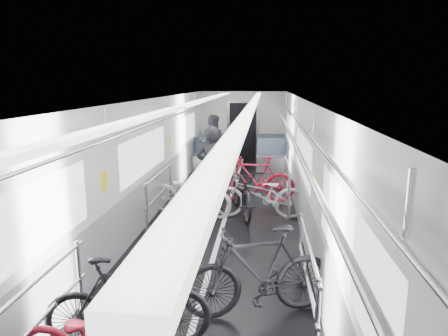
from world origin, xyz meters
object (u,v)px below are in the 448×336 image
object	(u,v)px
bike_left_mid	(128,303)
person_standing	(212,169)
bike_right_mid	(259,194)
bike_aisle	(242,190)
bike_right_far	(256,179)
bike_right_near	(259,272)
bike_left_far	(191,193)
person_seated	(212,143)

from	to	relation	value
bike_left_mid	person_standing	world-z (taller)	person_standing
bike_right_mid	bike_aisle	xyz separation A→B (m)	(-0.36, 0.27, 0.01)
bike_right_far	person_standing	bearing A→B (deg)	-47.91
bike_right_near	bike_right_far	size ratio (longest dim) A/B	1.02
bike_right_far	person_standing	xyz separation A→B (m)	(-0.91, -0.77, 0.38)
bike_aisle	bike_left_far	bearing A→B (deg)	179.51
person_seated	person_standing	bearing A→B (deg)	100.05
person_seated	bike_right_near	bearing A→B (deg)	104.19
bike_left_mid	bike_right_mid	size ratio (longest dim) A/B	0.90
bike_right_far	bike_left_far	bearing A→B (deg)	-47.62
bike_aisle	bike_right_far	bearing A→B (deg)	59.87
bike_left_mid	bike_right_far	size ratio (longest dim) A/B	0.95
bike_right_far	bike_aisle	bearing A→B (deg)	-14.53
bike_left_mid	bike_left_far	world-z (taller)	bike_left_mid
bike_left_far	bike_aisle	bearing A→B (deg)	-60.70
bike_aisle	bike_right_near	bearing A→B (deg)	-97.48
bike_right_near	person_standing	xyz separation A→B (m)	(-1.06, 3.85, 0.37)
person_seated	bike_right_far	bearing A→B (deg)	117.12
bike_left_mid	person_seated	xyz separation A→B (m)	(-0.23, 8.49, 0.36)
person_standing	bike_right_far	bearing A→B (deg)	-139.82
bike_right_mid	person_seated	world-z (taller)	person_seated
bike_right_mid	person_seated	distance (m)	4.53
bike_right_mid	person_seated	bearing A→B (deg)	-161.18
bike_left_far	bike_right_mid	bearing A→B (deg)	-74.79
bike_left_far	bike_aisle	world-z (taller)	bike_aisle
bike_left_far	bike_right_near	size ratio (longest dim) A/B	1.00
bike_left_mid	bike_right_near	world-z (taller)	bike_right_near
bike_right_far	person_standing	world-z (taller)	person_standing
bike_right_mid	person_seated	xyz separation A→B (m)	(-1.51, 4.26, 0.38)
bike_left_mid	person_seated	distance (m)	8.50
bike_left_far	bike_right_mid	distance (m)	1.41
bike_right_near	bike_aisle	world-z (taller)	bike_right_near
bike_aisle	person_standing	xyz separation A→B (m)	(-0.66, 0.10, 0.42)
bike_left_mid	bike_right_far	bearing A→B (deg)	-22.28
bike_right_mid	person_standing	bearing A→B (deg)	-110.65
person_standing	person_seated	distance (m)	3.92
bike_right_far	person_seated	world-z (taller)	person_seated
bike_left_far	bike_aisle	xyz separation A→B (m)	(1.05, 0.25, 0.02)
bike_left_mid	bike_aisle	size ratio (longest dim) A/B	0.89
bike_right_near	bike_aisle	bearing A→B (deg)	169.22
person_seated	bike_right_mid	bearing A→B (deg)	112.37
bike_right_near	person_seated	size ratio (longest dim) A/B	1.04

